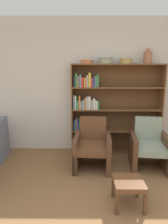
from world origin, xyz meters
name	(u,v)px	position (x,y,z in m)	size (l,w,h in m)	color
wall_back	(94,87)	(0.00, 2.62, 1.38)	(12.00, 0.06, 2.75)	silver
bookshelf	(107,111)	(0.26, 2.44, 0.90)	(1.83, 0.30, 1.84)	brown
bowl_slate	(87,61)	(-0.15, 2.43, 1.88)	(0.26, 0.26, 0.08)	#C67547
bowl_copper	(106,60)	(0.21, 2.43, 1.91)	(0.28, 0.28, 0.12)	gray
bowl_cream	(126,61)	(0.60, 2.43, 1.90)	(0.25, 0.25, 0.10)	tan
vase_tall	(148,57)	(1.03, 2.43, 1.96)	(0.16, 0.16, 0.28)	#A36647
armchair_leather	(93,146)	(-0.05, 1.79, 0.39)	(0.69, 0.72, 0.87)	brown
armchair_cushioned	(149,146)	(0.96, 1.79, 0.39)	(0.72, 0.75, 0.87)	brown
footstool	(129,185)	(0.38, 0.72, 0.29)	(0.38, 0.38, 0.36)	brown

